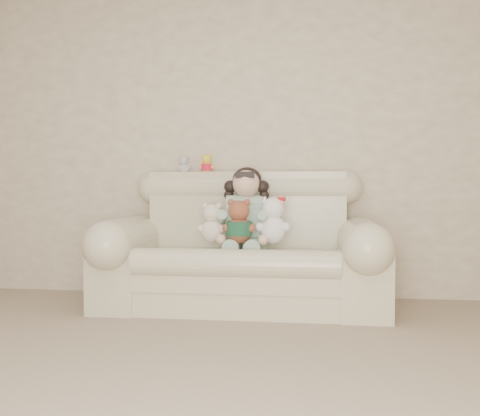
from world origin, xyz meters
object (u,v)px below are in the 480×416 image
(brown_teddy, at_px, (239,217))
(white_cat, at_px, (273,215))
(sofa, at_px, (242,239))
(cream_teddy, at_px, (212,219))
(seated_child, at_px, (246,208))

(brown_teddy, bearing_deg, white_cat, -9.83)
(sofa, xyz_separation_m, brown_teddy, (0.00, -0.17, 0.17))
(cream_teddy, bearing_deg, white_cat, 5.70)
(white_cat, xyz_separation_m, cream_teddy, (-0.45, -0.00, -0.03))
(brown_teddy, distance_m, cream_teddy, 0.21)
(white_cat, relative_size, cream_teddy, 1.17)
(brown_teddy, height_order, cream_teddy, brown_teddy)
(brown_teddy, bearing_deg, cream_teddy, 141.36)
(sofa, relative_size, seated_child, 3.24)
(sofa, xyz_separation_m, seated_child, (0.02, 0.08, 0.23))
(cream_teddy, bearing_deg, sofa, 33.95)
(seated_child, distance_m, cream_teddy, 0.31)
(brown_teddy, xyz_separation_m, cream_teddy, (-0.21, 0.06, -0.02))
(seated_child, xyz_separation_m, brown_teddy, (-0.02, -0.25, -0.06))
(sofa, relative_size, cream_teddy, 6.17)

